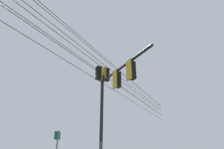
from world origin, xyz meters
TOP-DOWN VIEW (x-y plane):
  - signal_mast_assembly at (0.31, 0.34)m, footprint 5.14×1.67m
  - overhead_wire_span at (-1.67, 1.03)m, footprint 21.40×19.95m

SIDE VIEW (x-z plane):
  - signal_mast_assembly at x=0.31m, z-range 1.57..8.82m
  - overhead_wire_span at x=-1.67m, z-range 5.96..8.34m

